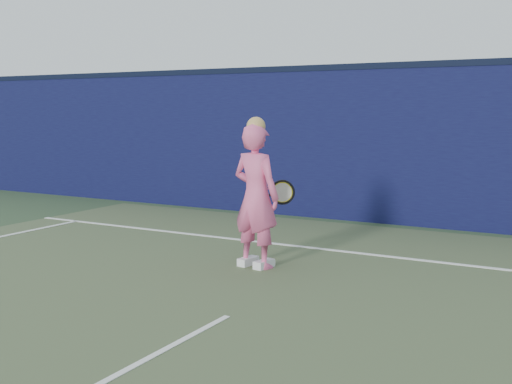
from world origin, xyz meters
The scene contains 6 objects.
ground centered at (0.00, 0.00, 0.00)m, with size 80.00×80.00×0.00m, color #34462B.
backstop_wall centered at (0.00, 6.50, 1.25)m, with size 24.00×0.40×2.50m, color #0B0B33.
wall_cap centered at (0.00, 6.50, 2.55)m, with size 24.00×0.42×0.10m, color black.
player centered at (-0.68, 2.75, 0.85)m, with size 0.67×0.50×1.77m.
racket centered at (-0.60, 3.22, 0.84)m, with size 0.58×0.17×0.31m.
court_lines centered at (0.00, -0.33, 0.01)m, with size 11.00×12.04×0.01m.
Camera 1 is at (2.92, -3.73, 1.85)m, focal length 45.00 mm.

